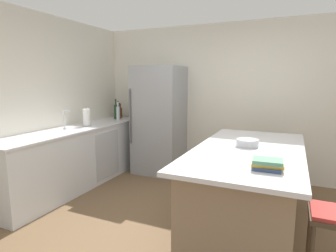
{
  "coord_description": "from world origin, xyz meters",
  "views": [
    {
      "loc": [
        0.93,
        -2.56,
        1.64
      ],
      "look_at": [
        -0.68,
        1.02,
        1.0
      ],
      "focal_mm": 29.71,
      "sensor_mm": 36.0,
      "label": 1
    }
  ],
  "objects_px": {
    "bar_stool": "(334,227)",
    "cookbook_stack": "(267,164)",
    "kitchen_island": "(247,189)",
    "refrigerator": "(159,120)",
    "syrup_bottle": "(119,112)",
    "wine_bottle": "(116,111)",
    "paper_towel_roll": "(87,118)",
    "whiskey_bottle": "(120,112)",
    "sink_faucet": "(65,119)",
    "mixing_bowl": "(247,143)",
    "soda_bottle": "(118,113)"
  },
  "relations": [
    {
      "from": "sink_faucet",
      "to": "mixing_bowl",
      "type": "xyz_separation_m",
      "value": [
        2.64,
        -0.01,
        -0.12
      ]
    },
    {
      "from": "wine_bottle",
      "to": "paper_towel_roll",
      "type": "bearing_deg",
      "value": -86.24
    },
    {
      "from": "refrigerator",
      "to": "whiskey_bottle",
      "type": "relative_size",
      "value": 6.88
    },
    {
      "from": "paper_towel_roll",
      "to": "soda_bottle",
      "type": "xyz_separation_m",
      "value": [
        0.05,
        0.81,
        0.0
      ]
    },
    {
      "from": "soda_bottle",
      "to": "kitchen_island",
      "type": "bearing_deg",
      "value": -26.83
    },
    {
      "from": "kitchen_island",
      "to": "whiskey_bottle",
      "type": "bearing_deg",
      "value": 149.76
    },
    {
      "from": "paper_towel_roll",
      "to": "wine_bottle",
      "type": "distance_m",
      "value": 0.89
    },
    {
      "from": "kitchen_island",
      "to": "paper_towel_roll",
      "type": "bearing_deg",
      "value": 169.52
    },
    {
      "from": "kitchen_island",
      "to": "refrigerator",
      "type": "distance_m",
      "value": 2.31
    },
    {
      "from": "sink_faucet",
      "to": "mixing_bowl",
      "type": "distance_m",
      "value": 2.64
    },
    {
      "from": "bar_stool",
      "to": "cookbook_stack",
      "type": "bearing_deg",
      "value": 179.0
    },
    {
      "from": "cookbook_stack",
      "to": "kitchen_island",
      "type": "bearing_deg",
      "value": 109.85
    },
    {
      "from": "sink_faucet",
      "to": "wine_bottle",
      "type": "xyz_separation_m",
      "value": [
        0.02,
        1.28,
        -0.01
      ]
    },
    {
      "from": "whiskey_bottle",
      "to": "kitchen_island",
      "type": "bearing_deg",
      "value": -30.24
    },
    {
      "from": "refrigerator",
      "to": "soda_bottle",
      "type": "bearing_deg",
      "value": -170.65
    },
    {
      "from": "syrup_bottle",
      "to": "bar_stool",
      "type": "bearing_deg",
      "value": -32.48
    },
    {
      "from": "bar_stool",
      "to": "wine_bottle",
      "type": "xyz_separation_m",
      "value": [
        -3.4,
        2.06,
        0.53
      ]
    },
    {
      "from": "whiskey_bottle",
      "to": "cookbook_stack",
      "type": "height_order",
      "value": "whiskey_bottle"
    },
    {
      "from": "sink_faucet",
      "to": "wine_bottle",
      "type": "relative_size",
      "value": 0.8
    },
    {
      "from": "whiskey_bottle",
      "to": "bar_stool",
      "type": "bearing_deg",
      "value": -33.25
    },
    {
      "from": "wine_bottle",
      "to": "soda_bottle",
      "type": "distance_m",
      "value": 0.14
    },
    {
      "from": "refrigerator",
      "to": "syrup_bottle",
      "type": "height_order",
      "value": "refrigerator"
    },
    {
      "from": "wine_bottle",
      "to": "kitchen_island",
      "type": "bearing_deg",
      "value": -27.37
    },
    {
      "from": "refrigerator",
      "to": "kitchen_island",
      "type": "bearing_deg",
      "value": -38.78
    },
    {
      "from": "paper_towel_roll",
      "to": "wine_bottle",
      "type": "height_order",
      "value": "wine_bottle"
    },
    {
      "from": "cookbook_stack",
      "to": "mixing_bowl",
      "type": "distance_m",
      "value": 0.81
    },
    {
      "from": "kitchen_island",
      "to": "cookbook_stack",
      "type": "bearing_deg",
      "value": -70.15
    },
    {
      "from": "whiskey_bottle",
      "to": "syrup_bottle",
      "type": "bearing_deg",
      "value": -65.69
    },
    {
      "from": "syrup_bottle",
      "to": "soda_bottle",
      "type": "xyz_separation_m",
      "value": [
        0.1,
        -0.18,
        0.02
      ]
    },
    {
      "from": "bar_stool",
      "to": "paper_towel_roll",
      "type": "height_order",
      "value": "paper_towel_roll"
    },
    {
      "from": "refrigerator",
      "to": "wine_bottle",
      "type": "relative_size",
      "value": 5.02
    },
    {
      "from": "bar_stool",
      "to": "syrup_bottle",
      "type": "xyz_separation_m",
      "value": [
        -3.39,
        2.16,
        0.5
      ]
    },
    {
      "from": "refrigerator",
      "to": "sink_faucet",
      "type": "xyz_separation_m",
      "value": [
        -0.91,
        -1.32,
        0.14
      ]
    },
    {
      "from": "kitchen_island",
      "to": "whiskey_bottle",
      "type": "relative_size",
      "value": 8.05
    },
    {
      "from": "cookbook_stack",
      "to": "sink_faucet",
      "type": "bearing_deg",
      "value": 165.19
    },
    {
      "from": "whiskey_bottle",
      "to": "soda_bottle",
      "type": "relative_size",
      "value": 0.8
    },
    {
      "from": "soda_bottle",
      "to": "cookbook_stack",
      "type": "distance_m",
      "value": 3.41
    },
    {
      "from": "bar_stool",
      "to": "cookbook_stack",
      "type": "distance_m",
      "value": 0.66
    },
    {
      "from": "syrup_bottle",
      "to": "cookbook_stack",
      "type": "height_order",
      "value": "syrup_bottle"
    },
    {
      "from": "syrup_bottle",
      "to": "wine_bottle",
      "type": "height_order",
      "value": "wine_bottle"
    },
    {
      "from": "syrup_bottle",
      "to": "cookbook_stack",
      "type": "distance_m",
      "value": 3.59
    },
    {
      "from": "sink_faucet",
      "to": "soda_bottle",
      "type": "distance_m",
      "value": 1.2
    },
    {
      "from": "sink_faucet",
      "to": "paper_towel_roll",
      "type": "height_order",
      "value": "paper_towel_roll"
    },
    {
      "from": "syrup_bottle",
      "to": "cookbook_stack",
      "type": "bearing_deg",
      "value": -36.68
    },
    {
      "from": "bar_stool",
      "to": "syrup_bottle",
      "type": "relative_size",
      "value": 2.29
    },
    {
      "from": "paper_towel_roll",
      "to": "kitchen_island",
      "type": "bearing_deg",
      "value": -10.48
    },
    {
      "from": "kitchen_island",
      "to": "soda_bottle",
      "type": "height_order",
      "value": "soda_bottle"
    },
    {
      "from": "paper_towel_roll",
      "to": "cookbook_stack",
      "type": "bearing_deg",
      "value": -22.18
    },
    {
      "from": "refrigerator",
      "to": "syrup_bottle",
      "type": "xyz_separation_m",
      "value": [
        -0.88,
        0.06,
        0.1
      ]
    },
    {
      "from": "sink_faucet",
      "to": "syrup_bottle",
      "type": "relative_size",
      "value": 1.03
    }
  ]
}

